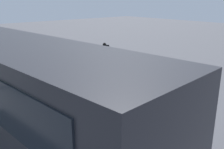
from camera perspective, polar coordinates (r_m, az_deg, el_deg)
The scene contains 12 objects.
ground_plane at distance 11.03m, azimuth -0.45°, elevation -6.36°, with size 80.00×80.00×0.00m, color #4C4C51.
tour_bus at distance 7.68m, azimuth -20.00°, elevation -4.84°, with size 10.22×3.29×3.25m.
spectator_far_left at distance 8.16m, azimuth 3.51°, elevation -6.96°, with size 0.58×0.37×1.78m.
spectator_left at distance 9.22m, azimuth -1.94°, elevation -4.42°, with size 0.57×0.38×1.70m.
spectator_centre at distance 10.17m, azimuth -5.59°, elevation -2.45°, with size 0.58×0.35×1.69m.
parked_motorcycle_silver at distance 8.82m, azimuth -5.12°, elevation -9.22°, with size 2.05×0.58×0.99m.
stunt_motorcycle at distance 14.92m, azimuth -0.69°, elevation 4.09°, with size 1.83×0.90×1.89m.
traffic_cone at distance 13.33m, azimuth 6.93°, elevation -0.94°, with size 0.34×0.34×0.63m.
bay_line_b at distance 10.18m, azimuth 16.75°, elevation -9.20°, with size 0.28×4.53×0.01m.
bay_line_c at distance 11.84m, azimuth 4.68°, elevation -4.75°, with size 0.27×4.45×0.01m.
bay_line_d at distance 13.93m, azimuth -4.00°, elevation -1.37°, with size 0.27×4.36×0.01m.
bay_line_e at distance 16.29m, azimuth -10.27°, elevation 1.10°, with size 0.28×4.51×0.01m.
Camera 1 is at (-7.72, 6.58, 4.35)m, focal length 40.30 mm.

